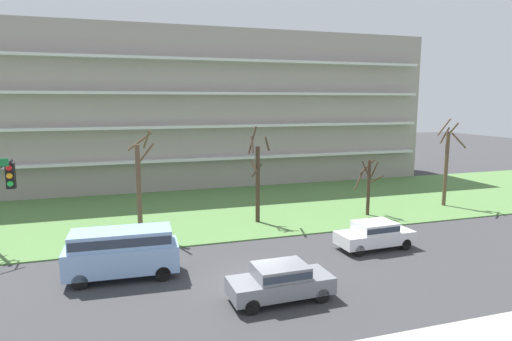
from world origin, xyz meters
name	(u,v)px	position (x,y,z in m)	size (l,w,h in m)	color
ground	(257,283)	(0.00, 0.00, 0.00)	(160.00, 160.00, 0.00)	#38383A
grass_lawn_strip	(201,211)	(0.00, 14.00, 0.04)	(80.00, 16.00, 0.08)	#547F42
apartment_building	(176,109)	(0.00, 27.39, 7.54)	(50.90, 11.73, 15.09)	#9E938C
tree_left	(140,184)	(-4.71, 8.71, 3.33)	(1.60, 1.54, 6.72)	brown
tree_center	(257,178)	(3.13, 9.64, 3.16)	(1.67, 1.66, 6.65)	#423023
tree_right	(368,184)	(11.44, 9.00, 2.38)	(1.87, 1.65, 4.16)	#423023
tree_far_right	(447,163)	(18.91, 9.68, 3.53)	(1.88, 1.79, 6.98)	brown
sedan_white_near_left	(375,234)	(7.85, 2.50, 0.87)	(4.47, 1.98, 1.57)	white
van_blue_center_left	(122,250)	(-5.92, 2.50, 1.40)	(5.28, 2.23, 2.36)	#8CB2E0
sedan_gray_center_right	(280,281)	(0.40, -2.00, 0.87)	(4.45, 1.91, 1.57)	slate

